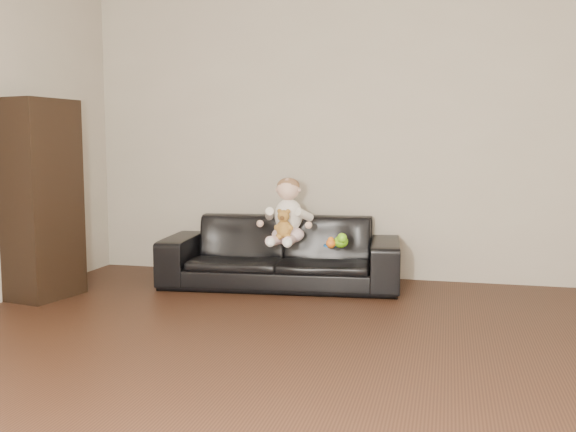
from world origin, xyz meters
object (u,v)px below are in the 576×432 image
(sofa, at_px, (281,252))
(teddy_bear, at_px, (284,224))
(toy_green, at_px, (341,242))
(cabinet, at_px, (41,199))
(baby, at_px, (288,215))
(toy_blue_disc, at_px, (330,246))
(toy_rattle, at_px, (331,243))

(sofa, distance_m, teddy_bear, 0.39)
(sofa, xyz_separation_m, toy_green, (0.53, -0.21, 0.13))
(cabinet, bearing_deg, baby, 32.95)
(teddy_bear, height_order, toy_blue_disc, teddy_bear)
(toy_green, height_order, toy_rattle, toy_green)
(cabinet, bearing_deg, toy_blue_disc, 27.80)
(sofa, relative_size, toy_green, 14.32)
(sofa, height_order, baby, baby)
(teddy_bear, bearing_deg, sofa, 123.98)
(baby, relative_size, teddy_bear, 2.32)
(sofa, bearing_deg, toy_rattle, -34.27)
(sofa, bearing_deg, teddy_bear, -76.16)
(cabinet, xyz_separation_m, toy_rattle, (2.10, 0.57, -0.34))
(toy_green, xyz_separation_m, toy_rattle, (-0.07, -0.04, -0.01))
(cabinet, bearing_deg, teddy_bear, 28.19)
(sofa, bearing_deg, cabinet, -159.03)
(sofa, bearing_deg, baby, -57.49)
(cabinet, distance_m, teddy_bear, 1.83)
(teddy_bear, height_order, toy_green, teddy_bear)
(cabinet, relative_size, toy_rattle, 19.87)
(sofa, distance_m, toy_green, 0.59)
(toy_green, bearing_deg, sofa, 158.53)
(toy_rattle, bearing_deg, teddy_bear, -177.92)
(baby, relative_size, toy_blue_disc, 4.99)
(teddy_bear, height_order, toy_rattle, teddy_bear)
(cabinet, distance_m, baby, 1.87)
(baby, distance_m, toy_green, 0.49)
(toy_blue_disc, bearing_deg, sofa, 158.85)
(baby, xyz_separation_m, toy_green, (0.45, -0.10, -0.19))
(toy_green, height_order, toy_blue_disc, toy_green)
(sofa, bearing_deg, toy_green, -26.99)
(teddy_bear, bearing_deg, toy_green, 22.08)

